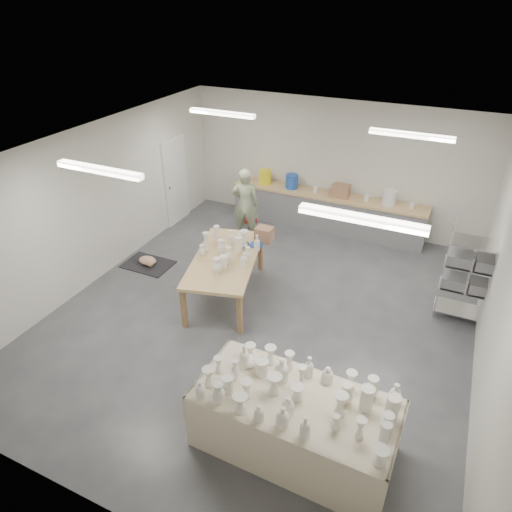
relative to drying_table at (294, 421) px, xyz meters
The scene contains 9 objects.
room 3.30m from the drying_table, 122.82° to the left, with size 8.00×8.02×3.00m.
back_counter 6.20m from the drying_table, 103.71° to the left, with size 4.60×0.60×1.24m.
wire_shelf 4.16m from the drying_table, 65.11° to the left, with size 0.88×0.48×1.80m.
drying_table is the anchor object (origin of this frame).
work_table 3.57m from the drying_table, 130.15° to the left, with size 1.64×2.43×1.20m.
rug 5.23m from the drying_table, 146.78° to the left, with size 1.00×0.70×0.02m, color black.
cat 5.20m from the drying_table, 146.78° to the left, with size 0.46×0.39×0.17m.
potter 5.72m from the drying_table, 122.00° to the left, with size 0.61×0.40×1.68m, color #99A57F.
red_stool 5.94m from the drying_table, 120.62° to the left, with size 0.41×0.41×0.31m.
Camera 1 is at (2.61, -5.98, 5.10)m, focal length 32.00 mm.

